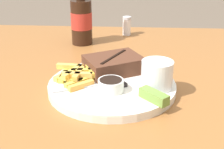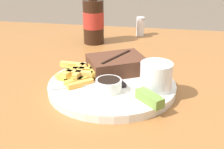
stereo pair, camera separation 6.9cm
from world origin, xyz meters
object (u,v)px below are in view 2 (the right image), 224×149
object	(u,v)px
dipping_sauce_cup	(110,85)
knife_utensil	(111,75)
beer_bottle	(93,19)
fork_utensil	(79,86)
salt_shaker	(140,26)
steak_portion	(117,64)
coleslaw_cup	(156,75)
dinner_plate	(112,86)
pickle_spear	(150,98)

from	to	relation	value
dipping_sauce_cup	knife_utensil	bearing A→B (deg)	98.31
beer_bottle	fork_utensil	bearing A→B (deg)	-82.25
beer_bottle	salt_shaker	size ratio (longest dim) A/B	3.44
dipping_sauce_cup	steak_portion	bearing A→B (deg)	91.08
coleslaw_cup	fork_utensil	xyz separation A→B (m)	(-0.17, -0.01, -0.03)
fork_utensil	beer_bottle	bearing A→B (deg)	73.01
dinner_plate	salt_shaker	xyz separation A→B (m)	(0.02, 0.43, 0.02)
steak_portion	fork_utensil	bearing A→B (deg)	-126.18
coleslaw_cup	dipping_sauce_cup	size ratio (longest dim) A/B	1.24
salt_shaker	coleslaw_cup	bearing A→B (deg)	-80.84
fork_utensil	dinner_plate	bearing A→B (deg)	0.00
fork_utensil	salt_shaker	distance (m)	0.47
dinner_plate	fork_utensil	bearing A→B (deg)	-155.26
dinner_plate	beer_bottle	distance (m)	0.36
fork_utensil	salt_shaker	xyz separation A→B (m)	(0.09, 0.47, 0.01)
dinner_plate	fork_utensil	distance (m)	0.08
dinner_plate	knife_utensil	bearing A→B (deg)	102.90
pickle_spear	beer_bottle	world-z (taller)	beer_bottle
steak_portion	fork_utensil	size ratio (longest dim) A/B	1.25
pickle_spear	fork_utensil	bearing A→B (deg)	163.28
dipping_sauce_cup	knife_utensil	size ratio (longest dim) A/B	0.37
dipping_sauce_cup	beer_bottle	size ratio (longest dim) A/B	0.25
coleslaw_cup	fork_utensil	bearing A→B (deg)	-175.14
dinner_plate	fork_utensil	size ratio (longest dim) A/B	2.26
pickle_spear	salt_shaker	size ratio (longest dim) A/B	0.96
coleslaw_cup	dipping_sauce_cup	bearing A→B (deg)	-166.00
fork_utensil	steak_portion	bearing A→B (deg)	29.08
dinner_plate	pickle_spear	xyz separation A→B (m)	(0.09, -0.08, 0.02)
coleslaw_cup	steak_portion	bearing A→B (deg)	140.12
dipping_sauce_cup	salt_shaker	xyz separation A→B (m)	(0.02, 0.47, 0.00)
beer_bottle	salt_shaker	distance (m)	0.18
dipping_sauce_cup	salt_shaker	size ratio (longest dim) A/B	0.84
coleslaw_cup	fork_utensil	world-z (taller)	coleslaw_cup
steak_portion	fork_utensil	distance (m)	0.12
fork_utensil	knife_utensil	xyz separation A→B (m)	(0.06, 0.07, 0.00)
coleslaw_cup	beer_bottle	bearing A→B (deg)	121.76
dinner_plate	coleslaw_cup	world-z (taller)	coleslaw_cup
steak_portion	dipping_sauce_cup	world-z (taller)	steak_portion
steak_portion	coleslaw_cup	size ratio (longest dim) A/B	2.33
dipping_sauce_cup	fork_utensil	bearing A→B (deg)	172.42
coleslaw_cup	pickle_spear	size ratio (longest dim) A/B	1.09
salt_shaker	fork_utensil	bearing A→B (deg)	-101.24
steak_portion	coleslaw_cup	world-z (taller)	coleslaw_cup
beer_bottle	knife_utensil	bearing A→B (deg)	-69.69
dinner_plate	dipping_sauce_cup	size ratio (longest dim) A/B	5.21
dipping_sauce_cup	knife_utensil	distance (m)	0.08
knife_utensil	salt_shaker	distance (m)	0.40
coleslaw_cup	salt_shaker	world-z (taller)	coleslaw_cup
dipping_sauce_cup	pickle_spear	distance (m)	0.09
fork_utensil	knife_utensil	bearing A→B (deg)	22.78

